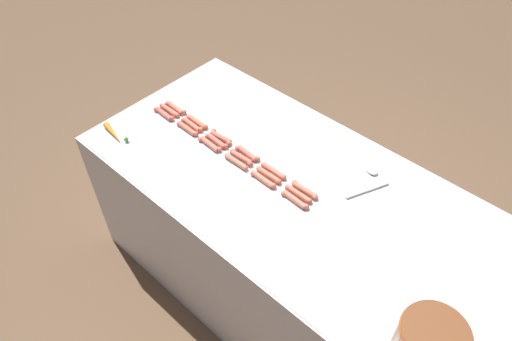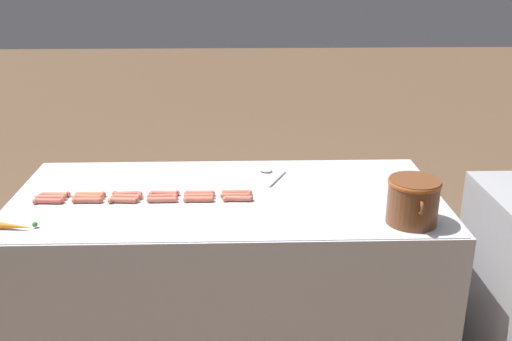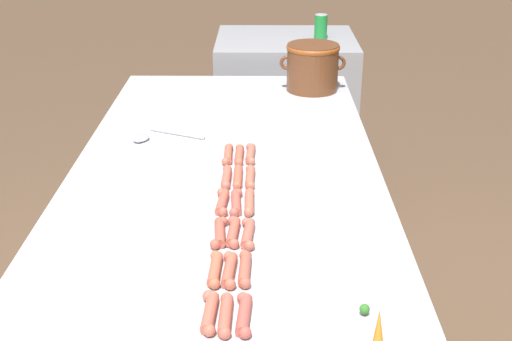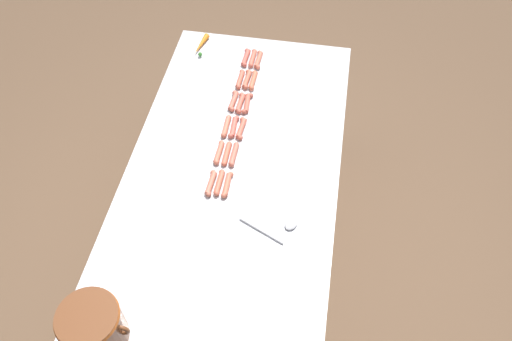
# 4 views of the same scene
# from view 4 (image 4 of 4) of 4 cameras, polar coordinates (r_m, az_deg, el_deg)

# --- Properties ---
(ground_plane) EXTENTS (20.00, 20.00, 0.00)m
(ground_plane) POSITION_cam_4_polar(r_m,az_deg,el_deg) (3.07, -2.23, -10.56)
(ground_plane) COLOR brown
(griddle_counter) EXTENTS (0.98, 2.05, 0.86)m
(griddle_counter) POSITION_cam_4_polar(r_m,az_deg,el_deg) (2.69, -2.52, -6.38)
(griddle_counter) COLOR #BCBCC1
(griddle_counter) RESTS_ON ground_plane
(hot_dog_0) EXTENTS (0.03, 0.15, 0.03)m
(hot_dog_0) POSITION_cam_4_polar(r_m,az_deg,el_deg) (2.88, 0.27, 12.24)
(hot_dog_0) COLOR #C7664F
(hot_dog_0) RESTS_ON griddle_counter
(hot_dog_1) EXTENTS (0.03, 0.15, 0.03)m
(hot_dog_1) POSITION_cam_4_polar(r_m,az_deg,el_deg) (2.75, -0.32, 10.01)
(hot_dog_1) COLOR #CC6649
(hot_dog_1) RESTS_ON griddle_counter
(hot_dog_2) EXTENTS (0.04, 0.15, 0.03)m
(hot_dog_2) POSITION_cam_4_polar(r_m,az_deg,el_deg) (2.63, -1.00, 7.49)
(hot_dog_2) COLOR #BF5A48
(hot_dog_2) RESTS_ON griddle_counter
(hot_dog_3) EXTENTS (0.04, 0.15, 0.03)m
(hot_dog_3) POSITION_cam_4_polar(r_m,az_deg,el_deg) (2.51, -1.65, 4.71)
(hot_dog_3) COLOR #C95D49
(hot_dog_3) RESTS_ON griddle_counter
(hot_dog_4) EXTENTS (0.03, 0.15, 0.03)m
(hot_dog_4) POSITION_cam_4_polar(r_m,az_deg,el_deg) (2.40, -2.47, 1.80)
(hot_dog_4) COLOR #C16351
(hot_dog_4) RESTS_ON griddle_counter
(hot_dog_5) EXTENTS (0.03, 0.15, 0.03)m
(hot_dog_5) POSITION_cam_4_polar(r_m,az_deg,el_deg) (2.30, -3.26, -1.60)
(hot_dog_5) COLOR #C3624A
(hot_dog_5) RESTS_ON griddle_counter
(hot_dog_6) EXTENTS (0.03, 0.15, 0.03)m
(hot_dog_6) POSITION_cam_4_polar(r_m,az_deg,el_deg) (2.89, -0.37, 12.41)
(hot_dog_6) COLOR #CB634F
(hot_dog_6) RESTS_ON griddle_counter
(hot_dog_7) EXTENTS (0.03, 0.15, 0.03)m
(hot_dog_7) POSITION_cam_4_polar(r_m,az_deg,el_deg) (2.76, -1.01, 10.13)
(hot_dog_7) COLOR #C7624B
(hot_dog_7) RESTS_ON griddle_counter
(hot_dog_8) EXTENTS (0.03, 0.15, 0.03)m
(hot_dog_8) POSITION_cam_4_polar(r_m,az_deg,el_deg) (2.63, -1.76, 7.53)
(hot_dog_8) COLOR #C55E4C
(hot_dog_8) RESTS_ON griddle_counter
(hot_dog_9) EXTENTS (0.03, 0.15, 0.03)m
(hot_dog_9) POSITION_cam_4_polar(r_m,az_deg,el_deg) (2.52, -2.50, 4.87)
(hot_dog_9) COLOR #C55A4C
(hot_dog_9) RESTS_ON griddle_counter
(hot_dog_10) EXTENTS (0.03, 0.15, 0.03)m
(hot_dog_10) POSITION_cam_4_polar(r_m,az_deg,el_deg) (2.41, -3.29, 1.88)
(hot_dog_10) COLOR #CA5F47
(hot_dog_10) RESTS_ON griddle_counter
(hot_dog_11) EXTENTS (0.03, 0.15, 0.03)m
(hot_dog_11) POSITION_cam_4_polar(r_m,az_deg,el_deg) (2.31, -4.12, -1.36)
(hot_dog_11) COLOR #C25F47
(hot_dog_11) RESTS_ON griddle_counter
(hot_dog_12) EXTENTS (0.03, 0.15, 0.03)m
(hot_dog_12) POSITION_cam_4_polar(r_m,az_deg,el_deg) (2.90, -1.15, 12.47)
(hot_dog_12) COLOR #CC5A4D
(hot_dog_12) RESTS_ON griddle_counter
(hot_dog_13) EXTENTS (0.03, 0.15, 0.03)m
(hot_dog_13) POSITION_cam_4_polar(r_m,az_deg,el_deg) (2.76, -1.77, 10.13)
(hot_dog_13) COLOR #C45F4A
(hot_dog_13) RESTS_ON griddle_counter
(hot_dog_14) EXTENTS (0.04, 0.15, 0.03)m
(hot_dog_14) POSITION_cam_4_polar(r_m,az_deg,el_deg) (2.64, -2.54, 7.75)
(hot_dog_14) COLOR #C86350
(hot_dog_14) RESTS_ON griddle_counter
(hot_dog_15) EXTENTS (0.03, 0.15, 0.03)m
(hot_dog_15) POSITION_cam_4_polar(r_m,az_deg,el_deg) (2.52, -3.34, 4.93)
(hot_dog_15) COLOR #C76850
(hot_dog_15) RESTS_ON griddle_counter
(hot_dog_16) EXTENTS (0.03, 0.15, 0.03)m
(hot_dog_16) POSITION_cam_4_polar(r_m,az_deg,el_deg) (2.42, -4.15, 2.01)
(hot_dog_16) COLOR #C7664E
(hot_dog_16) RESTS_ON griddle_counter
(hot_dog_17) EXTENTS (0.03, 0.15, 0.03)m
(hot_dog_17) POSITION_cam_4_polar(r_m,az_deg,el_deg) (2.31, -5.06, -1.43)
(hot_dog_17) COLOR #C26651
(hot_dog_17) RESTS_ON griddle_counter
(bean_pot) EXTENTS (0.28, 0.23, 0.20)m
(bean_pot) POSITION_cam_4_polar(r_m,az_deg,el_deg) (1.96, -17.76, -16.16)
(bean_pot) COLOR brown
(bean_pot) RESTS_ON griddle_counter
(serving_spoon) EXTENTS (0.26, 0.15, 0.02)m
(serving_spoon) POSITION_cam_4_polar(r_m,az_deg,el_deg) (2.18, 2.84, -6.21)
(serving_spoon) COLOR #B7B7BC
(serving_spoon) RESTS_ON griddle_counter
(carrot) EXTENTS (0.06, 0.18, 0.03)m
(carrot) POSITION_cam_4_polar(r_m,az_deg,el_deg) (2.99, -6.17, 13.73)
(carrot) COLOR orange
(carrot) RESTS_ON griddle_counter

